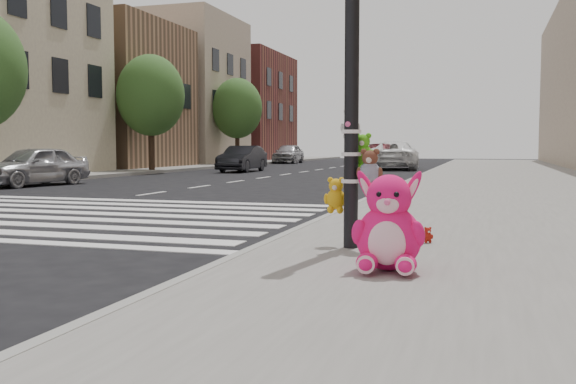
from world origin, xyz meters
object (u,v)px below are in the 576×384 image
at_px(signal_pole, 353,106).
at_px(red_teddy, 428,235).
at_px(car_white_near, 394,155).
at_px(pink_bunny, 388,229).
at_px(car_silver_far, 33,166).
at_px(car_dark_far, 242,159).

height_order(signal_pole, red_teddy, signal_pole).
bearing_deg(car_white_near, pink_bunny, 92.92).
bearing_deg(car_silver_far, car_white_near, 72.85).
height_order(pink_bunny, red_teddy, pink_bunny).
distance_m(red_teddy, car_silver_far, 16.28).
bearing_deg(signal_pole, car_white_near, 96.87).
xyz_separation_m(pink_bunny, car_dark_far, (-10.64, 23.63, 0.12)).
xyz_separation_m(signal_pole, red_teddy, (0.78, 0.58, -1.49)).
bearing_deg(car_white_near, signal_pole, 92.08).
bearing_deg(car_white_near, car_dark_far, 34.51).
xyz_separation_m(signal_pole, pink_bunny, (0.58, -1.25, -1.21)).
height_order(red_teddy, car_silver_far, car_silver_far).
relative_size(pink_bunny, car_silver_far, 0.25).
xyz_separation_m(red_teddy, car_white_near, (-4.14, 27.29, 0.52)).
distance_m(pink_bunny, red_teddy, 1.86).
height_order(red_teddy, car_dark_far, car_dark_far).
bearing_deg(car_white_near, red_teddy, 93.84).
bearing_deg(car_silver_far, pink_bunny, -31.25).
height_order(pink_bunny, car_white_near, car_white_near).
distance_m(red_teddy, car_dark_far, 24.36).
relative_size(signal_pole, car_dark_far, 1.03).
height_order(car_silver_far, car_white_near, car_white_near).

